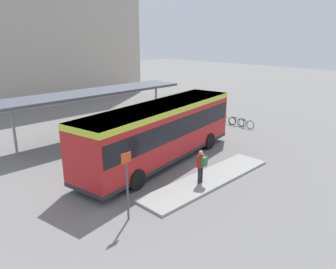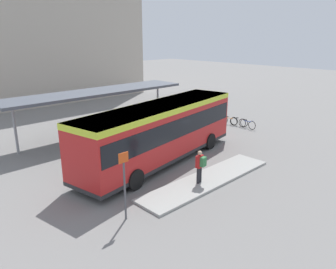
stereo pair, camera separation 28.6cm
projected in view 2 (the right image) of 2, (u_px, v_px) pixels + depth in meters
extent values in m
plane|color=slate|center=(161.00, 161.00, 18.90)|extent=(120.00, 120.00, 0.00)
cube|color=#9E9E99|center=(207.00, 180.00, 16.36)|extent=(8.19, 1.80, 0.12)
cube|color=red|center=(161.00, 131.00, 18.37)|extent=(11.75, 4.44, 2.97)
cube|color=#C6DB33|center=(160.00, 107.00, 17.98)|extent=(11.77, 4.46, 0.30)
cube|color=black|center=(161.00, 125.00, 18.26)|extent=(11.53, 4.43, 1.04)
cube|color=black|center=(211.00, 107.00, 22.68)|extent=(0.47, 2.30, 1.14)
cube|color=#28282B|center=(161.00, 154.00, 18.77)|extent=(11.76, 4.45, 0.20)
cylinder|color=black|center=(179.00, 135.00, 22.19)|extent=(1.05, 0.45, 1.02)
cylinder|color=black|center=(210.00, 141.00, 20.82)|extent=(1.05, 0.45, 1.02)
cylinder|color=black|center=(100.00, 168.00, 16.69)|extent=(1.05, 0.45, 1.02)
cylinder|color=black|center=(135.00, 179.00, 15.32)|extent=(1.05, 0.45, 1.02)
cylinder|color=#232328|center=(198.00, 176.00, 15.72)|extent=(0.15, 0.15, 0.80)
cylinder|color=#232328|center=(200.00, 174.00, 15.85)|extent=(0.15, 0.15, 0.80)
cube|color=#B21E1E|center=(200.00, 161.00, 15.58)|extent=(0.43, 0.27, 0.60)
cube|color=#337542|center=(203.00, 162.00, 15.45)|extent=(0.32, 0.23, 0.46)
sphere|color=tan|center=(200.00, 153.00, 15.45)|extent=(0.22, 0.22, 0.22)
torus|color=black|center=(252.00, 125.00, 25.13)|extent=(0.10, 0.69, 0.68)
torus|color=black|center=(242.00, 123.00, 25.82)|extent=(0.10, 0.69, 0.68)
cylinder|color=#2847AD|center=(247.00, 121.00, 25.41)|extent=(0.10, 0.72, 0.04)
cylinder|color=#2847AD|center=(245.00, 122.00, 25.55)|extent=(0.04, 0.04, 0.33)
cube|color=black|center=(246.00, 120.00, 25.50)|extent=(0.08, 0.19, 0.04)
cylinder|color=#2847AD|center=(251.00, 121.00, 25.11)|extent=(0.48, 0.07, 0.03)
torus|color=black|center=(244.00, 123.00, 25.87)|extent=(0.11, 0.66, 0.66)
torus|color=black|center=(234.00, 121.00, 26.42)|extent=(0.11, 0.66, 0.66)
cylinder|color=silver|center=(239.00, 119.00, 26.08)|extent=(0.10, 0.69, 0.04)
cylinder|color=silver|center=(237.00, 120.00, 26.19)|extent=(0.04, 0.04, 0.32)
cube|color=black|center=(237.00, 118.00, 26.15)|extent=(0.09, 0.19, 0.04)
cylinder|color=silver|center=(243.00, 119.00, 25.84)|extent=(0.48, 0.08, 0.03)
torus|color=black|center=(234.00, 121.00, 26.30)|extent=(0.11, 0.65, 0.65)
torus|color=black|center=(224.00, 120.00, 26.85)|extent=(0.11, 0.65, 0.65)
cylinder|color=orange|center=(229.00, 118.00, 26.51)|extent=(0.10, 0.68, 0.04)
cylinder|color=orange|center=(227.00, 118.00, 26.63)|extent=(0.04, 0.04, 0.32)
cube|color=black|center=(227.00, 116.00, 26.58)|extent=(0.09, 0.19, 0.04)
cylinder|color=orange|center=(233.00, 118.00, 26.27)|extent=(0.48, 0.08, 0.03)
cube|color=#4C515B|center=(97.00, 92.00, 23.01)|extent=(13.62, 2.90, 0.18)
cylinder|color=gray|center=(15.00, 130.00, 19.64)|extent=(0.16, 0.16, 3.05)
cylinder|color=gray|center=(158.00, 103.00, 27.33)|extent=(0.16, 0.16, 3.05)
cylinder|color=slate|center=(80.00, 148.00, 20.29)|extent=(0.74, 0.74, 0.54)
sphere|color=#337F38|center=(79.00, 139.00, 20.12)|extent=(0.85, 0.85, 0.85)
cylinder|color=slate|center=(162.00, 127.00, 24.84)|extent=(0.65, 0.65, 0.53)
sphere|color=#337F38|center=(162.00, 120.00, 24.68)|extent=(0.75, 0.75, 0.75)
cylinder|color=#4C4C51|center=(125.00, 192.00, 12.63)|extent=(0.08, 0.08, 2.40)
cube|color=#D84C19|center=(123.00, 158.00, 12.22)|extent=(0.44, 0.03, 0.40)
cube|color=#B2A899|center=(29.00, 26.00, 36.42)|extent=(22.17, 12.90, 15.87)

